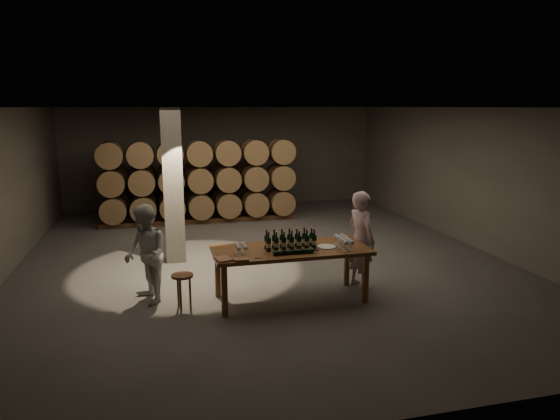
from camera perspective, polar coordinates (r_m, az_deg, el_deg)
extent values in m
plane|color=#54514F|center=(10.93, -2.22, -5.38)|extent=(12.00, 12.00, 0.00)
plane|color=#605E59|center=(10.44, -2.36, 11.65)|extent=(12.00, 12.00, 0.00)
plane|color=#645F55|center=(16.44, -6.55, 6.05)|extent=(10.00, 0.00, 10.00)
plane|color=#645F55|center=(4.99, 11.93, -7.47)|extent=(10.00, 0.00, 10.00)
plane|color=#645F55|center=(10.75, -29.39, 1.57)|extent=(0.00, 12.00, 12.00)
plane|color=#645F55|center=(12.56, 20.71, 3.60)|extent=(0.00, 12.00, 12.00)
cube|color=slate|center=(10.56, -12.13, 2.67)|extent=(0.40, 0.40, 3.20)
cylinder|color=brown|center=(7.87, -6.36, -9.16)|extent=(0.10, 0.10, 0.84)
cylinder|color=brown|center=(8.48, 9.80, -7.71)|extent=(0.10, 0.10, 0.84)
cylinder|color=brown|center=(8.67, -7.13, -7.17)|extent=(0.10, 0.10, 0.84)
cylinder|color=brown|center=(9.23, 7.65, -6.01)|extent=(0.10, 0.10, 0.84)
cube|color=brown|center=(8.35, 1.25, -4.60)|extent=(2.60, 1.10, 0.06)
cube|color=#53381C|center=(15.47, -10.85, -0.22)|extent=(4.70, 0.10, 0.12)
cube|color=#53381C|center=(16.06, -10.97, 0.21)|extent=(4.70, 0.10, 0.12)
cylinder|color=#A7834B|center=(15.72, -18.08, 1.11)|extent=(0.70, 0.95, 0.70)
cylinder|color=black|center=(15.46, -18.14, 0.94)|extent=(0.73, 0.04, 0.73)
cylinder|color=black|center=(15.97, -18.02, 1.28)|extent=(0.73, 0.04, 0.73)
cylinder|color=#A7834B|center=(15.68, -15.24, 1.25)|extent=(0.70, 0.95, 0.70)
cylinder|color=black|center=(15.42, -15.26, 1.08)|extent=(0.73, 0.04, 0.73)
cylinder|color=black|center=(15.93, -15.22, 1.42)|extent=(0.73, 0.04, 0.73)
cylinder|color=#A7834B|center=(15.67, -12.39, 1.40)|extent=(0.70, 0.95, 0.70)
cylinder|color=black|center=(15.42, -12.36, 1.23)|extent=(0.73, 0.04, 0.73)
cylinder|color=black|center=(15.93, -12.42, 1.56)|extent=(0.73, 0.04, 0.73)
cylinder|color=#A7834B|center=(15.71, -9.55, 1.53)|extent=(0.70, 0.95, 0.70)
cylinder|color=black|center=(15.46, -9.47, 1.37)|extent=(0.73, 0.04, 0.73)
cylinder|color=black|center=(15.97, -9.62, 1.69)|extent=(0.73, 0.04, 0.73)
cylinder|color=#A7834B|center=(15.79, -6.73, 1.66)|extent=(0.70, 0.95, 0.70)
cylinder|color=black|center=(15.53, -6.60, 1.50)|extent=(0.73, 0.04, 0.73)
cylinder|color=black|center=(16.04, -6.84, 1.82)|extent=(0.73, 0.04, 0.73)
cylinder|color=#A7834B|center=(15.90, -3.94, 1.79)|extent=(0.70, 0.95, 0.70)
cylinder|color=black|center=(15.65, -3.77, 1.63)|extent=(0.73, 0.04, 0.73)
cylinder|color=black|center=(16.15, -4.10, 1.95)|extent=(0.73, 0.04, 0.73)
cylinder|color=#A7834B|center=(15.60, -18.25, 3.78)|extent=(0.70, 0.95, 0.70)
cylinder|color=black|center=(15.35, -18.32, 3.65)|extent=(0.73, 0.04, 0.73)
cylinder|color=black|center=(15.86, -18.19, 3.91)|extent=(0.73, 0.04, 0.73)
cylinder|color=#A7834B|center=(15.56, -15.39, 3.93)|extent=(0.70, 0.95, 0.70)
cylinder|color=black|center=(15.31, -15.40, 3.81)|extent=(0.73, 0.04, 0.73)
cylinder|color=black|center=(15.82, -15.37, 4.06)|extent=(0.73, 0.04, 0.73)
cylinder|color=#A7834B|center=(15.56, -12.51, 4.08)|extent=(0.70, 0.95, 0.70)
cylinder|color=black|center=(15.30, -12.48, 3.95)|extent=(0.73, 0.04, 0.73)
cylinder|color=black|center=(15.82, -12.54, 4.20)|extent=(0.73, 0.04, 0.73)
cylinder|color=#A7834B|center=(15.60, -9.64, 4.21)|extent=(0.70, 0.95, 0.70)
cylinder|color=black|center=(15.34, -9.56, 4.08)|extent=(0.73, 0.04, 0.73)
cylinder|color=black|center=(15.86, -9.71, 4.33)|extent=(0.73, 0.04, 0.73)
cylinder|color=#A7834B|center=(15.68, -6.79, 4.33)|extent=(0.70, 0.95, 0.70)
cylinder|color=black|center=(15.42, -6.67, 4.21)|extent=(0.73, 0.04, 0.73)
cylinder|color=black|center=(15.93, -6.91, 4.44)|extent=(0.73, 0.04, 0.73)
cylinder|color=#A7834B|center=(15.79, -3.97, 4.44)|extent=(0.70, 0.95, 0.70)
cylinder|color=black|center=(15.54, -3.81, 4.32)|extent=(0.73, 0.04, 0.73)
cylinder|color=black|center=(16.04, -4.14, 4.55)|extent=(0.73, 0.04, 0.73)
cube|color=#53381C|center=(14.13, -8.94, -1.29)|extent=(5.48, 0.10, 0.12)
cube|color=#53381C|center=(14.72, -9.15, -0.78)|extent=(5.48, 0.10, 0.12)
cylinder|color=#A7834B|center=(14.34, -18.45, 0.11)|extent=(0.70, 0.95, 0.70)
cylinder|color=black|center=(14.09, -18.52, -0.10)|extent=(0.73, 0.04, 0.73)
cylinder|color=black|center=(14.60, -18.37, 0.31)|extent=(0.73, 0.04, 0.73)
cylinder|color=#A7834B|center=(14.30, -15.34, 0.26)|extent=(0.70, 0.95, 0.70)
cylinder|color=black|center=(14.05, -15.36, 0.06)|extent=(0.73, 0.04, 0.73)
cylinder|color=black|center=(14.56, -15.32, 0.46)|extent=(0.73, 0.04, 0.73)
cylinder|color=#A7834B|center=(14.30, -12.21, 0.42)|extent=(0.70, 0.95, 0.70)
cylinder|color=black|center=(14.04, -12.18, 0.21)|extent=(0.73, 0.04, 0.73)
cylinder|color=black|center=(14.55, -12.25, 0.61)|extent=(0.73, 0.04, 0.73)
cylinder|color=#A7834B|center=(14.34, -9.10, 0.57)|extent=(0.70, 0.95, 0.70)
cylinder|color=black|center=(14.09, -9.01, 0.37)|extent=(0.73, 0.04, 0.73)
cylinder|color=black|center=(14.59, -9.19, 0.76)|extent=(0.73, 0.04, 0.73)
cylinder|color=#A7834B|center=(14.42, -6.01, 0.72)|extent=(0.70, 0.95, 0.70)
cylinder|color=black|center=(14.17, -5.87, 0.52)|extent=(0.73, 0.04, 0.73)
cylinder|color=black|center=(14.68, -6.16, 0.91)|extent=(0.73, 0.04, 0.73)
cylinder|color=#A7834B|center=(14.55, -2.97, 0.86)|extent=(0.70, 0.95, 0.70)
cylinder|color=black|center=(14.30, -2.77, 0.67)|extent=(0.73, 0.04, 0.73)
cylinder|color=black|center=(14.80, -3.16, 1.05)|extent=(0.73, 0.04, 0.73)
cylinder|color=#A7834B|center=(14.71, 0.01, 1.00)|extent=(0.70, 0.95, 0.70)
cylinder|color=black|center=(14.47, 0.26, 0.82)|extent=(0.73, 0.04, 0.73)
cylinder|color=black|center=(14.96, -0.23, 1.18)|extent=(0.73, 0.04, 0.73)
cylinder|color=#A7834B|center=(14.22, -18.64, 3.03)|extent=(0.70, 0.95, 0.70)
cylinder|color=black|center=(13.96, -18.72, 2.87)|extent=(0.73, 0.04, 0.73)
cylinder|color=black|center=(14.48, -18.56, 3.18)|extent=(0.73, 0.04, 0.73)
cylinder|color=#A7834B|center=(14.18, -15.50, 3.19)|extent=(0.70, 0.95, 0.70)
cylinder|color=black|center=(13.92, -15.52, 3.04)|extent=(0.73, 0.04, 0.73)
cylinder|color=black|center=(14.43, -15.48, 3.34)|extent=(0.73, 0.04, 0.73)
cylinder|color=#A7834B|center=(14.18, -12.34, 3.35)|extent=(0.70, 0.95, 0.70)
cylinder|color=black|center=(13.92, -12.31, 3.20)|extent=(0.73, 0.04, 0.73)
cylinder|color=black|center=(14.43, -12.38, 3.49)|extent=(0.73, 0.04, 0.73)
cylinder|color=#A7834B|center=(14.22, -9.20, 3.49)|extent=(0.70, 0.95, 0.70)
cylinder|color=black|center=(13.96, -9.11, 3.35)|extent=(0.73, 0.04, 0.73)
cylinder|color=black|center=(14.47, -9.29, 3.64)|extent=(0.73, 0.04, 0.73)
cylinder|color=#A7834B|center=(14.30, -6.08, 3.63)|extent=(0.70, 0.95, 0.70)
cylinder|color=black|center=(14.05, -5.93, 3.48)|extent=(0.73, 0.04, 0.73)
cylinder|color=black|center=(14.56, -6.22, 3.77)|extent=(0.73, 0.04, 0.73)
cylinder|color=#A7834B|center=(14.43, -3.00, 3.75)|extent=(0.70, 0.95, 0.70)
cylinder|color=black|center=(14.17, -2.80, 3.61)|extent=(0.73, 0.04, 0.73)
cylinder|color=black|center=(14.68, -3.20, 3.89)|extent=(0.73, 0.04, 0.73)
cylinder|color=#A7834B|center=(14.59, 0.01, 3.86)|extent=(0.70, 0.95, 0.70)
cylinder|color=black|center=(14.34, 0.26, 3.72)|extent=(0.73, 0.04, 0.73)
cylinder|color=black|center=(14.84, -0.23, 3.99)|extent=(0.73, 0.04, 0.73)
cylinder|color=#A7834B|center=(14.14, -18.84, 5.99)|extent=(0.70, 0.95, 0.70)
cylinder|color=black|center=(13.88, -18.92, 5.89)|extent=(0.73, 0.04, 0.73)
cylinder|color=black|center=(14.39, -18.76, 6.09)|extent=(0.73, 0.04, 0.73)
cylinder|color=#A7834B|center=(14.09, -15.66, 6.17)|extent=(0.70, 0.95, 0.70)
cylinder|color=black|center=(13.83, -15.69, 6.07)|extent=(0.73, 0.04, 0.73)
cylinder|color=black|center=(14.35, -15.64, 6.26)|extent=(0.73, 0.04, 0.73)
cylinder|color=#A7834B|center=(14.09, -12.48, 6.33)|extent=(0.70, 0.95, 0.70)
cylinder|color=black|center=(13.83, -12.44, 6.23)|extent=(0.73, 0.04, 0.73)
cylinder|color=black|center=(14.35, -12.51, 6.42)|extent=(0.73, 0.04, 0.73)
cylinder|color=#A7834B|center=(14.13, -9.30, 6.46)|extent=(0.70, 0.95, 0.70)
cylinder|color=black|center=(13.87, -9.21, 6.37)|extent=(0.73, 0.04, 0.73)
cylinder|color=black|center=(14.39, -9.38, 6.55)|extent=(0.73, 0.04, 0.73)
cylinder|color=#A7834B|center=(14.22, -6.14, 6.58)|extent=(0.70, 0.95, 0.70)
cylinder|color=black|center=(13.96, -5.99, 6.49)|extent=(0.73, 0.04, 0.73)
cylinder|color=black|center=(14.47, -6.29, 6.67)|extent=(0.73, 0.04, 0.73)
cylinder|color=#A7834B|center=(14.34, -3.03, 6.68)|extent=(0.70, 0.95, 0.70)
cylinder|color=black|center=(14.09, -2.83, 6.59)|extent=(0.73, 0.04, 0.73)
cylinder|color=black|center=(14.60, -3.23, 6.77)|extent=(0.73, 0.04, 0.73)
cylinder|color=#A7834B|center=(14.51, 0.01, 6.75)|extent=(0.70, 0.95, 0.70)
cylinder|color=black|center=(14.26, 0.27, 6.66)|extent=(0.73, 0.04, 0.73)
cylinder|color=black|center=(14.76, -0.23, 6.84)|extent=(0.73, 0.04, 0.73)
cylinder|color=black|center=(8.14, -1.31, -4.00)|extent=(0.08, 0.08, 0.22)
cylinder|color=silver|center=(8.14, -1.31, -4.07)|extent=(0.08, 0.08, 0.07)
cylinder|color=black|center=(8.10, -1.31, -2.95)|extent=(0.03, 0.03, 0.09)
cylinder|color=yellow|center=(8.09, -1.31, -2.61)|extent=(0.03, 0.03, 0.02)
cylinder|color=black|center=(8.28, -1.54, -3.73)|extent=(0.08, 0.08, 0.22)
cylinder|color=silver|center=(8.29, -1.53, -3.79)|extent=(0.08, 0.08, 0.07)
cylinder|color=black|center=(8.24, -1.54, -2.70)|extent=(0.03, 0.03, 0.09)
cylinder|color=maroon|center=(8.23, -1.54, -2.36)|extent=(0.03, 0.03, 0.02)
cylinder|color=black|center=(8.17, -0.42, -3.94)|extent=(0.08, 0.08, 0.22)
cylinder|color=silver|center=(8.17, -0.42, -4.01)|extent=(0.08, 0.08, 0.07)
cylinder|color=black|center=(8.13, -0.42, -2.90)|extent=(0.03, 0.03, 0.09)
cylinder|color=maroon|center=(8.12, -0.42, -2.56)|extent=(0.03, 0.03, 0.02)
cylinder|color=black|center=(8.31, -0.66, -3.67)|extent=(0.08, 0.08, 0.22)
cylinder|color=silver|center=(8.31, -0.66, -3.74)|extent=(0.08, 0.08, 0.07)
cylinder|color=black|center=(8.27, -0.66, -2.64)|extent=(0.03, 0.03, 0.09)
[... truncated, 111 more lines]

